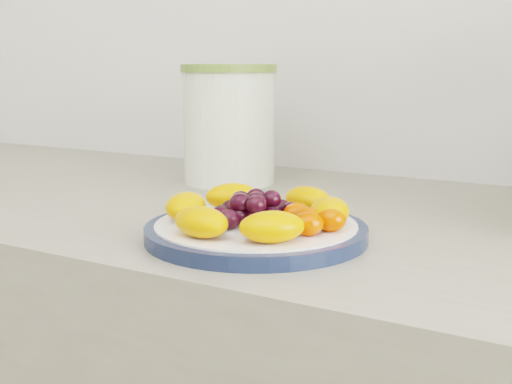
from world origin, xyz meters
The scene contains 5 objects.
plate_rim centered at (-0.06, 1.05, 0.91)m, with size 0.23×0.23×0.01m, color #16213E.
plate_face centered at (-0.06, 1.05, 0.91)m, with size 0.21×0.21×0.02m, color white.
canister centered at (-0.27, 1.32, 0.98)m, with size 0.14×0.14×0.17m, color #496B12.
canister_lid centered at (-0.27, 1.32, 1.07)m, with size 0.15×0.15×0.01m, color olive.
fruit_plate centered at (-0.06, 1.05, 0.93)m, with size 0.20×0.20×0.03m.
Camera 1 is at (0.26, 0.49, 1.08)m, focal length 45.00 mm.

